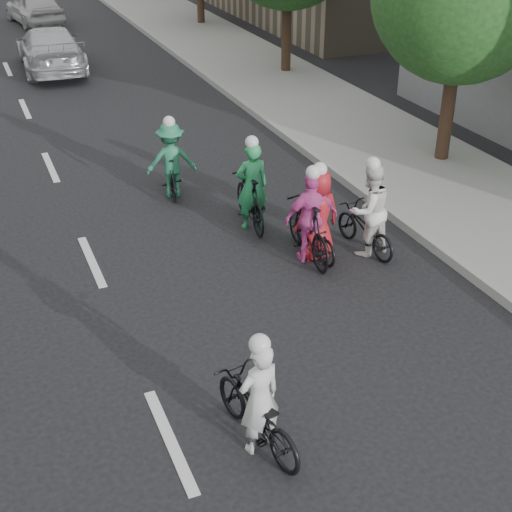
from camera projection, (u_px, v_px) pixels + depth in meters
ground at (170, 440)px, 9.03m from camera, size 120.00×120.00×0.00m
sidewalk_right at (344, 123)px, 19.76m from camera, size 4.00×80.00×0.15m
curb_right at (280, 131)px, 19.09m from camera, size 0.18×80.00×0.18m
cyclist_0 at (309, 225)px, 12.85m from camera, size 1.03×1.94×1.85m
cyclist_1 at (257, 409)px, 8.71m from camera, size 0.94×1.85×1.71m
cyclist_2 at (367, 218)px, 13.08m from camera, size 0.93×1.69×1.90m
cyclist_3 at (316, 223)px, 12.96m from camera, size 0.84×1.55×1.86m
cyclist_4 at (171, 165)px, 15.33m from camera, size 1.16×1.57×1.80m
cyclist_5 at (251, 195)px, 14.04m from camera, size 0.68×1.84×1.91m
follow_car_lead at (50, 49)px, 24.71m from camera, size 2.27×5.17×1.48m
follow_car_trail at (34, 7)px, 31.83m from camera, size 2.39×4.54×1.47m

